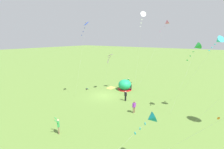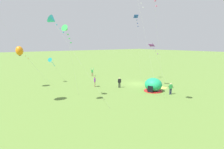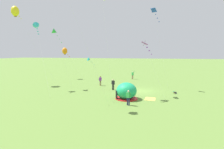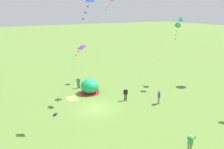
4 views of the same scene
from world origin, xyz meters
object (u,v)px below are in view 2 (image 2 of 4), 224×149
Objects in this scene: toddler_crawling at (157,80)px; kite_purple at (153,47)px; kite_cyan at (53,20)px; kite_orange at (19,51)px; kite_teal at (51,60)px; person_strolling at (119,82)px; person_far_back at (92,72)px; person_center_field at (95,81)px; kite_green at (66,29)px; kite_blue at (136,19)px; popup_tent at (153,85)px; person_with_toddler at (171,88)px.

kite_purple is (-2.14, 4.15, 6.64)m from toddler_crawling.
kite_purple is (-0.05, -16.50, -3.07)m from kite_cyan.
kite_orange reaches higher than kite_teal.
person_strolling is at bearing -142.43° from kite_teal.
person_far_back is 0.18× the size of kite_cyan.
person_strolling is at bearing -134.33° from person_center_field.
person_far_back is 18.70m from kite_green.
person_far_back is 0.27× the size of kite_orange.
kite_green is at bearing 102.70° from kite_blue.
kite_green is at bearing 139.51° from person_far_back.
popup_tent is 5.62m from person_strolling.
person_center_field is at bearing -146.27° from kite_teal.
person_far_back is 21.37m from kite_cyan.
toddler_crawling is 22.92m from kite_cyan.
kite_green is at bearing 62.84° from person_with_toddler.
popup_tent is 19.07m from kite_teal.
kite_blue is 1.70× the size of kite_purple.
person_center_field is (-8.92, 4.63, -0.03)m from person_far_back.
person_center_field is (3.39, 12.23, 0.79)m from toddler_crawling.
toddler_crawling is 20.77m from kite_teal.
kite_blue is at bearing -66.95° from person_strolling.
toddler_crawling is 25.17m from kite_orange.
person_strolling is at bearing 172.47° from person_far_back.
kite_purple is at bearing 168.72° from kite_blue.
kite_purple is at bearing -96.52° from kite_green.
kite_purple is (4.98, -1.47, 5.86)m from person_with_toddler.
toddler_crawling is 8.12m from kite_purple.
kite_orange is 5.73m from kite_teal.
kite_blue is at bearing -73.87° from kite_cyan.
popup_tent is at bearing 156.92° from kite_blue.
kite_green reaches higher than person_strolling.
person_center_field is (2.98, 3.05, 0.00)m from person_strolling.
person_with_toddler is at bearing -166.26° from popup_tent.
toddler_crawling is 9.10m from person_with_toddler.
kite_blue is at bearing 46.43° from toddler_crawling.
toddler_crawling is at bearing -54.91° from popup_tent.
person_center_field is at bearing 55.62° from kite_purple.
kite_orange is at bearing 103.50° from kite_teal.
person_strolling is at bearing 87.46° from toddler_crawling.
person_center_field is 0.25× the size of kite_orange.
person_strolling is 1.00× the size of person_center_field.
popup_tent is 0.29× the size of kite_green.
popup_tent reaches higher than toddler_crawling.
person_strolling and person_center_field have the same top height.
kite_orange reaches higher than toddler_crawling.
kite_purple is 0.77× the size of kite_green.
popup_tent is at bearing -144.39° from kite_teal.
person_strolling is 12.75m from kite_blue.
popup_tent is 1.63× the size of person_center_field.
popup_tent is 1.63× the size of person_strolling.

